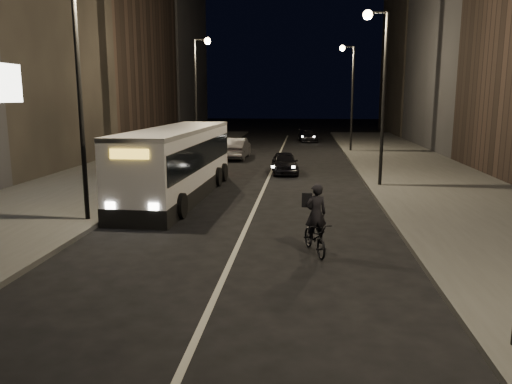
% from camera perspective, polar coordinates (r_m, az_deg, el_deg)
% --- Properties ---
extents(ground, '(180.00, 180.00, 0.00)m').
position_cam_1_polar(ground, '(13.22, -3.13, -8.45)').
color(ground, black).
rests_on(ground, ground).
extents(sidewalk_right, '(7.00, 70.00, 0.16)m').
position_cam_1_polar(sidewalk_right, '(27.48, 19.34, 1.25)').
color(sidewalk_right, '#3D3D3A').
rests_on(sidewalk_right, ground).
extents(sidewalk_left, '(7.00, 70.00, 0.16)m').
position_cam_1_polar(sidewalk_left, '(28.64, -15.86, 1.81)').
color(sidewalk_left, '#3D3D3A').
rests_on(sidewalk_left, ground).
extents(building_row_right, '(8.00, 61.00, 21.00)m').
position_cam_1_polar(building_row_right, '(42.69, 26.11, 18.04)').
color(building_row_right, black).
rests_on(building_row_right, ground).
extents(building_row_left, '(8.00, 61.00, 22.00)m').
position_cam_1_polar(building_row_left, '(45.08, -18.98, 18.73)').
color(building_row_left, black).
rests_on(building_row_left, ground).
extents(streetlight_right_mid, '(1.20, 0.44, 8.12)m').
position_cam_1_polar(streetlight_right_mid, '(24.59, 13.88, 12.85)').
color(streetlight_right_mid, black).
rests_on(streetlight_right_mid, sidewalk_right).
extents(streetlight_right_far, '(1.20, 0.44, 8.12)m').
position_cam_1_polar(streetlight_right_far, '(40.49, 10.62, 12.06)').
color(streetlight_right_far, black).
rests_on(streetlight_right_far, sidewalk_right).
extents(streetlight_left_near, '(1.20, 0.44, 8.12)m').
position_cam_1_polar(streetlight_left_near, '(17.90, -18.89, 13.47)').
color(streetlight_left_near, black).
rests_on(streetlight_left_near, sidewalk_left).
extents(streetlight_left_far, '(1.20, 0.44, 8.12)m').
position_cam_1_polar(streetlight_left_far, '(35.10, -6.53, 12.39)').
color(streetlight_left_far, black).
rests_on(streetlight_left_far, sidewalk_left).
extents(city_bus, '(2.90, 11.35, 3.04)m').
position_cam_1_polar(city_bus, '(22.18, -8.92, 3.68)').
color(city_bus, silver).
rests_on(city_bus, ground).
extents(cyclist_on_bicycle, '(1.11, 1.87, 2.04)m').
position_cam_1_polar(cyclist_on_bicycle, '(14.10, 6.79, -4.39)').
color(cyclist_on_bicycle, black).
rests_on(cyclist_on_bicycle, ground).
extents(car_near, '(1.81, 3.75, 1.23)m').
position_cam_1_polar(car_near, '(28.90, 3.29, 3.36)').
color(car_near, black).
rests_on(car_near, ground).
extents(car_mid, '(1.67, 4.60, 1.51)m').
position_cam_1_polar(car_mid, '(35.77, -2.32, 5.03)').
color(car_mid, '#3C3C3F').
rests_on(car_mid, ground).
extents(car_far, '(2.13, 4.23, 1.18)m').
position_cam_1_polar(car_far, '(49.77, 5.97, 6.42)').
color(car_far, black).
rests_on(car_far, ground).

